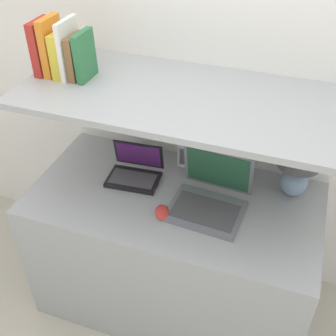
{
  "coord_description": "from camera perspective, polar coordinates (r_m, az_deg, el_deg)",
  "views": [
    {
      "loc": [
        0.46,
        -1.05,
        2.06
      ],
      "look_at": [
        -0.03,
        0.35,
        0.92
      ],
      "focal_mm": 45.0,
      "sensor_mm": 36.0,
      "label": 1
    }
  ],
  "objects": [
    {
      "name": "desk",
      "position": [
        2.24,
        0.73,
        -11.22
      ],
      "size": [
        1.36,
        0.7,
        0.75
      ],
      "color": "#999EA3",
      "rests_on": "ground_plane"
    },
    {
      "name": "router_box",
      "position": [
        2.13,
        3.18,
        1.82
      ],
      "size": [
        0.12,
        0.07,
        0.13
      ],
      "color": "white",
      "rests_on": "desk"
    },
    {
      "name": "laptop_small",
      "position": [
        2.07,
        -4.49,
        -0.47
      ],
      "size": [
        0.26,
        0.22,
        0.17
      ],
      "color": "black",
      "rests_on": "desk"
    },
    {
      "name": "book_white",
      "position": [
        1.89,
        -13.26,
        15.43
      ],
      "size": [
        0.02,
        0.16,
        0.25
      ],
      "color": "silver",
      "rests_on": "shelf"
    },
    {
      "name": "book_orange",
      "position": [
        1.93,
        -15.53,
        15.59
      ],
      "size": [
        0.04,
        0.14,
        0.25
      ],
      "color": "orange",
      "rests_on": "shelf"
    },
    {
      "name": "computer_mouse",
      "position": [
        1.87,
        -0.79,
        -6.02
      ],
      "size": [
        0.1,
        0.11,
        0.03
      ],
      "color": "red",
      "rests_on": "desk"
    },
    {
      "name": "wall_back",
      "position": [
        2.06,
        4.73,
        12.75
      ],
      "size": [
        6.0,
        0.05,
        2.4
      ],
      "color": "white",
      "rests_on": "ground_plane"
    },
    {
      "name": "laptop_large",
      "position": [
        1.9,
        5.65,
        -4.01
      ],
      "size": [
        0.34,
        0.33,
        0.25
      ],
      "color": "slate",
      "rests_on": "desk"
    },
    {
      "name": "shelf",
      "position": [
        1.75,
        1.76,
        9.59
      ],
      "size": [
        1.36,
        0.63,
        0.03
      ],
      "color": "#999EA3",
      "rests_on": "back_riser"
    },
    {
      "name": "table_lamp",
      "position": [
        1.96,
        17.34,
        1.06
      ],
      "size": [
        0.2,
        0.2,
        0.32
      ],
      "color": "#7593B2",
      "rests_on": "desk"
    },
    {
      "name": "book_brown",
      "position": [
        1.88,
        -12.28,
        14.49
      ],
      "size": [
        0.03,
        0.13,
        0.19
      ],
      "color": "brown",
      "rests_on": "shelf"
    },
    {
      "name": "book_yellow",
      "position": [
        1.92,
        -14.13,
        14.75
      ],
      "size": [
        0.04,
        0.14,
        0.19
      ],
      "color": "gold",
      "rests_on": "shelf"
    },
    {
      "name": "book_green",
      "position": [
        1.86,
        -11.2,
        14.66
      ],
      "size": [
        0.03,
        0.14,
        0.21
      ],
      "color": "#2D7042",
      "rests_on": "shelf"
    },
    {
      "name": "book_red",
      "position": [
        1.96,
        -16.62,
        15.46
      ],
      "size": [
        0.04,
        0.14,
        0.23
      ],
      "color": "#A82823",
      "rests_on": "shelf"
    },
    {
      "name": "back_riser",
      "position": [
        2.33,
        3.71,
        -0.89
      ],
      "size": [
        1.36,
        0.04,
        1.23
      ],
      "color": "white",
      "rests_on": "ground_plane"
    }
  ]
}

